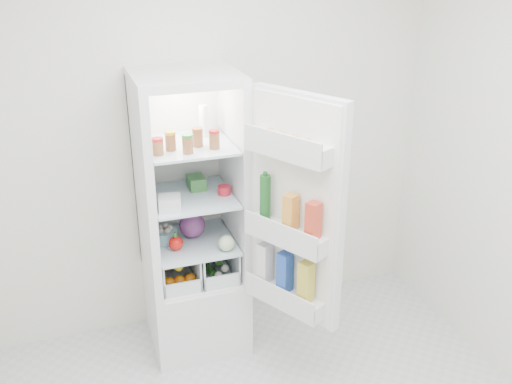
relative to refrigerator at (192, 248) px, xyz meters
name	(u,v)px	position (x,y,z in m)	size (l,w,h in m)	color
room_walls	(301,179)	(0.20, -1.25, 0.93)	(3.02, 3.02, 2.61)	silver
refrigerator	(192,248)	(0.00, 0.00, 0.00)	(0.60, 0.60, 1.80)	white
shelf_low	(193,242)	(0.00, -0.06, 0.07)	(0.49, 0.53, 0.01)	silver
shelf_mid	(191,196)	(0.00, -0.06, 0.38)	(0.49, 0.53, 0.01)	silver
shelf_top	(189,145)	(0.00, -0.06, 0.71)	(0.49, 0.53, 0.01)	silver
crisper_left	(175,263)	(-0.12, -0.06, -0.06)	(0.23, 0.46, 0.22)	silver
crisper_right	(213,257)	(0.12, -0.06, -0.06)	(0.23, 0.46, 0.22)	silver
condiment_jars	(186,143)	(-0.04, -0.18, 0.76)	(0.38, 0.16, 0.08)	#B21919
squeeze_bottle	(204,121)	(0.12, 0.05, 0.82)	(0.06, 0.06, 0.19)	white
tub_white	(170,203)	(-0.16, -0.22, 0.43)	(0.12, 0.12, 0.08)	silver
tin_red	(224,190)	(0.19, -0.11, 0.42)	(0.08, 0.08, 0.05)	red
tub_green	(196,182)	(0.06, 0.04, 0.43)	(0.10, 0.14, 0.08)	#397E39
red_cabbage	(192,225)	(0.01, -0.01, 0.16)	(0.16, 0.16, 0.16)	#511F5B
bell_pepper	(176,243)	(-0.13, -0.14, 0.13)	(0.09, 0.09, 0.09)	red
mushroom_bowl	(165,235)	(-0.17, 0.00, 0.12)	(0.15, 0.15, 0.07)	#94CEDC
salad_bag	(226,243)	(0.16, -0.25, 0.13)	(0.10, 0.10, 0.10)	#BAD6A1
citrus_pile	(176,271)	(-0.13, -0.12, -0.07)	(0.20, 0.24, 0.16)	#DD630B
veg_pile	(214,263)	(0.13, -0.06, -0.10)	(0.16, 0.30, 0.10)	#1C4617
fridge_door	(293,216)	(0.44, -0.60, 0.43)	(0.41, 0.56, 1.30)	white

